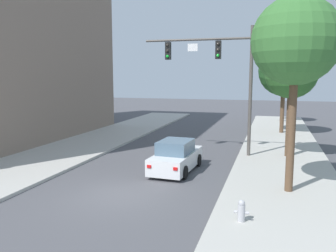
% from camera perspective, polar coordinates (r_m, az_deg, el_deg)
% --- Properties ---
extents(ground_plane, '(120.00, 120.00, 0.00)m').
position_cam_1_polar(ground_plane, '(14.79, -7.88, -10.97)').
color(ground_plane, '#4C4C51').
extents(sidewalk_right, '(5.00, 60.00, 0.15)m').
position_cam_1_polar(sidewalk_right, '(13.57, 18.69, -12.78)').
color(sidewalk_right, '#B2AFA8').
rests_on(sidewalk_right, ground).
extents(traffic_signal_mast, '(6.48, 0.38, 7.50)m').
position_cam_1_polar(traffic_signal_mast, '(21.18, 8.34, 9.43)').
color(traffic_signal_mast, '#514C47').
rests_on(traffic_signal_mast, sidewalk_right).
extents(car_lead_white, '(2.00, 4.31, 1.60)m').
position_cam_1_polar(car_lead_white, '(18.02, 1.34, -5.03)').
color(car_lead_white, silver).
rests_on(car_lead_white, ground).
extents(fire_hydrant, '(0.48, 0.24, 0.72)m').
position_cam_1_polar(fire_hydrant, '(11.92, 11.79, -13.26)').
color(fire_hydrant, '#B2B2B7').
rests_on(fire_hydrant, sidewalk_right).
extents(street_tree_nearest, '(3.44, 3.44, 7.73)m').
position_cam_1_polar(street_tree_nearest, '(14.83, 19.97, 12.67)').
color(street_tree_nearest, brown).
rests_on(street_tree_nearest, sidewalk_right).
extents(street_tree_second, '(3.01, 3.01, 6.39)m').
position_cam_1_polar(street_tree_second, '(21.47, 19.32, 8.12)').
color(street_tree_second, brown).
rests_on(street_tree_second, sidewalk_right).
extents(street_tree_third, '(4.09, 4.09, 7.13)m').
position_cam_1_polar(street_tree_third, '(30.48, 18.27, 8.44)').
color(street_tree_third, brown).
rests_on(street_tree_third, sidewalk_right).
extents(street_tree_farthest, '(3.20, 3.20, 6.38)m').
position_cam_1_polar(street_tree_farthest, '(38.35, 18.15, 7.81)').
color(street_tree_farthest, brown).
rests_on(street_tree_farthest, sidewalk_right).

